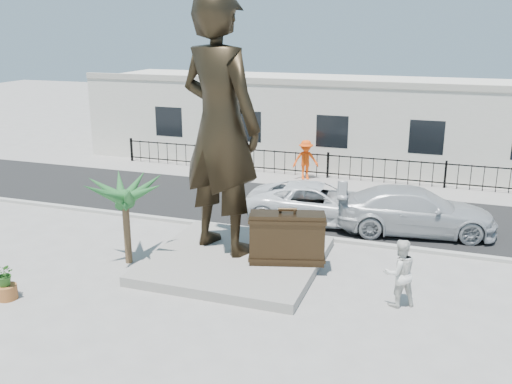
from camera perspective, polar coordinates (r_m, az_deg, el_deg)
ground at (r=16.77m, az=-2.26°, el=-9.41°), size 100.00×100.00×0.00m
street at (r=23.87m, az=4.71°, el=-1.42°), size 40.00×7.00×0.01m
curb at (r=20.66m, az=2.27°, el=-4.10°), size 40.00×0.25×0.12m
far_sidewalk at (r=27.60m, az=6.80°, el=1.01°), size 40.00×2.50×0.02m
plinth at (r=18.14m, az=-2.02°, el=-6.80°), size 5.20×5.20×0.30m
fence at (r=28.21m, az=7.19°, el=2.57°), size 22.00×0.10×1.20m
building at (r=31.94m, az=8.90°, el=7.06°), size 28.00×7.00×4.40m
statue at (r=17.63m, az=-3.60°, el=6.63°), size 3.41×2.81×8.02m
suitcase at (r=17.32m, az=3.13°, el=-4.62°), size 2.35×1.30×1.58m
tourist at (r=15.81m, az=14.16°, el=-7.84°), size 1.15×1.08×1.88m
car_white at (r=21.89m, az=6.13°, el=-1.09°), size 5.51×2.93×1.48m
car_silver at (r=21.38m, az=15.63°, el=-1.82°), size 5.97×3.25×1.64m
worker at (r=27.75m, az=4.99°, el=3.22°), size 1.43×1.17×1.93m
palm_tree at (r=18.78m, az=-12.57°, el=-6.87°), size 1.80×1.80×3.20m
planter at (r=17.40m, az=-23.65°, el=-9.16°), size 0.56×0.56×0.40m
shrub at (r=17.19m, az=-23.85°, el=-7.53°), size 0.64×0.56×0.68m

